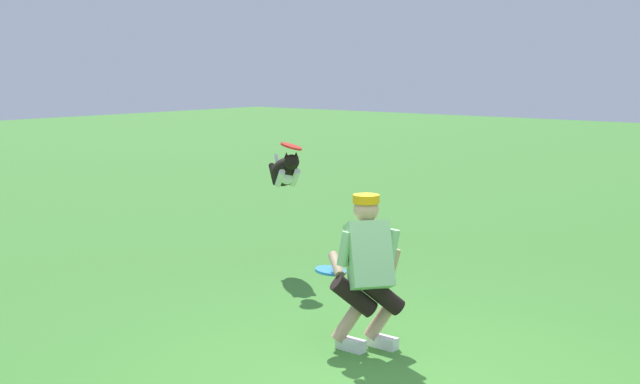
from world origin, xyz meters
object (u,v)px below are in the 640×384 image
Objects in this scene: person at (368,268)px; frisbee_held at (331,271)px; dog at (285,172)px; frisbee_flying at (291,146)px.

frisbee_held is (0.39, 0.00, -0.09)m from person.
dog is (2.45, -1.72, 0.42)m from person.
person reaches higher than frisbee_held.
person is at bearing 144.99° from frisbee_flying.
dog is at bearing -36.05° from frisbee_flying.
dog reaches higher than frisbee_held.
dog is 0.48m from frisbee_flying.
frisbee_flying is at bearing -40.53° from frisbee_held.
frisbee_held is at bearing 38.35° from person.
person is 5.23× the size of frisbee_flying.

